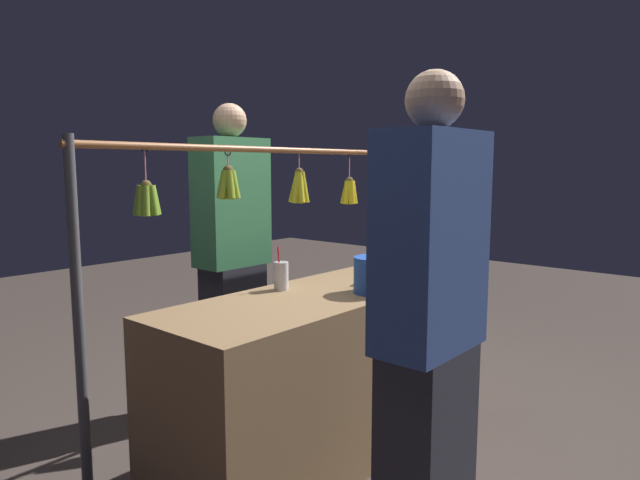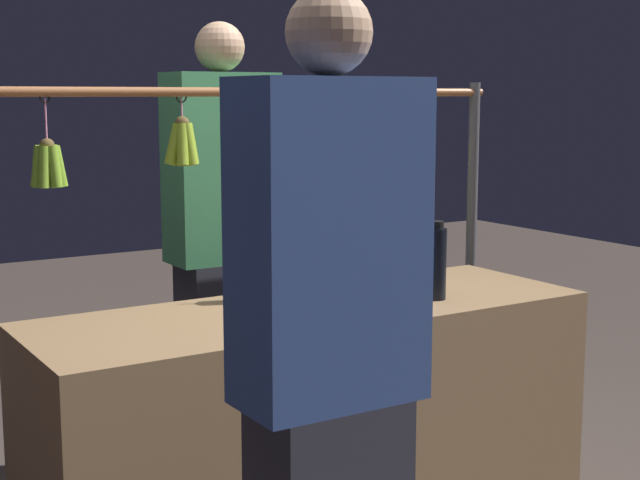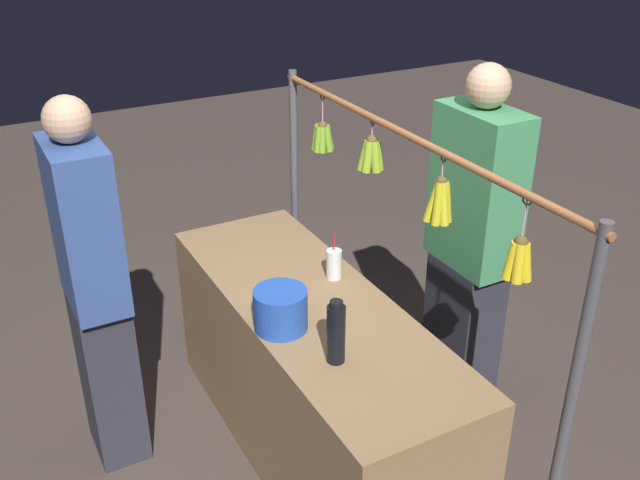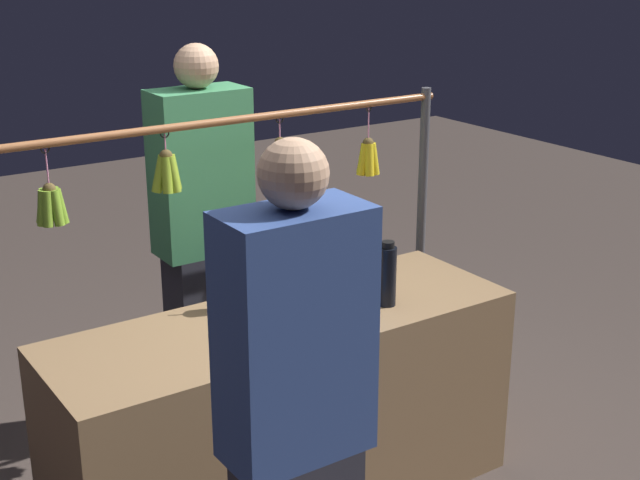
% 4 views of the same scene
% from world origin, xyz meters
% --- Properties ---
extents(market_counter, '(1.85, 0.63, 0.82)m').
position_xyz_m(market_counter, '(0.00, 0.00, 0.41)').
color(market_counter, olive).
rests_on(market_counter, ground).
extents(display_rack, '(2.15, 0.13, 1.55)m').
position_xyz_m(display_rack, '(0.01, -0.44, 1.10)').
color(display_rack, '#4C4C51').
rests_on(display_rack, ground).
extents(water_bottle, '(0.07, 0.07, 0.26)m').
position_xyz_m(water_bottle, '(-0.41, 0.12, 0.95)').
color(water_bottle, black).
rests_on(water_bottle, market_counter).
extents(blue_bucket, '(0.22, 0.22, 0.17)m').
position_xyz_m(blue_bucket, '(-0.11, 0.20, 0.91)').
color(blue_bucket, '#244FB4').
rests_on(blue_bucket, market_counter).
extents(drink_cup, '(0.07, 0.07, 0.21)m').
position_xyz_m(drink_cup, '(0.15, -0.19, 0.89)').
color(drink_cup, silver).
rests_on(drink_cup, market_counter).
extents(vendor_person, '(0.42, 0.23, 1.78)m').
position_xyz_m(vendor_person, '(-0.07, -0.80, 0.88)').
color(vendor_person, '#2D2D38').
rests_on(vendor_person, ground).
extents(customer_person, '(0.41, 0.22, 1.73)m').
position_xyz_m(customer_person, '(0.46, 0.81, 0.85)').
color(customer_person, '#2D2D38').
rests_on(customer_person, ground).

